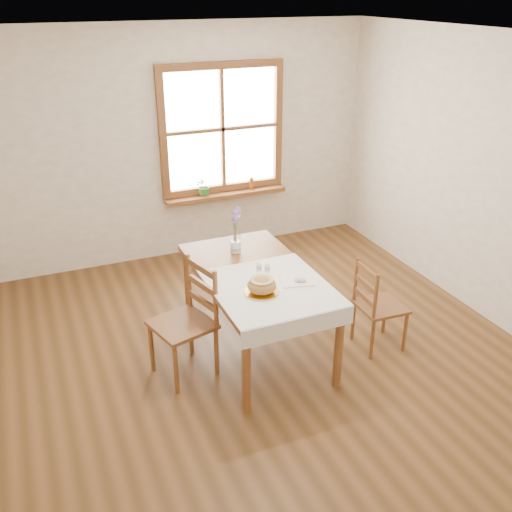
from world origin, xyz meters
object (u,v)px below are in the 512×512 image
(chair_right, at_px, (381,305))
(flower_vase, at_px, (236,247))
(dining_table, at_px, (256,281))
(chair_left, at_px, (182,323))
(bread_plate, at_px, (262,292))

(chair_right, bearing_deg, flower_vase, 54.21)
(dining_table, height_order, chair_left, chair_left)
(dining_table, height_order, flower_vase, flower_vase)
(bread_plate, bearing_deg, chair_right, -1.38)
(dining_table, height_order, chair_right, chair_right)
(chair_left, xyz_separation_m, flower_vase, (0.67, 0.53, 0.32))
(dining_table, relative_size, flower_vase, 15.31)
(chair_right, height_order, bread_plate, chair_right)
(chair_left, bearing_deg, chair_right, 64.79)
(dining_table, xyz_separation_m, flower_vase, (-0.02, 0.43, 0.14))
(chair_right, distance_m, bread_plate, 1.18)
(dining_table, bearing_deg, bread_plate, -106.16)
(chair_right, bearing_deg, dining_table, 71.56)
(dining_table, xyz_separation_m, chair_left, (-0.69, -0.10, -0.19))
(chair_left, bearing_deg, flower_vase, 112.60)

